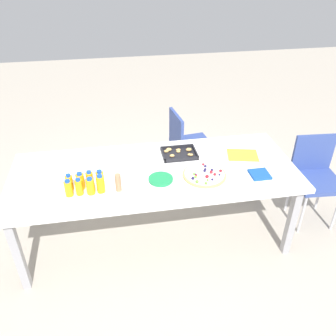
{
  "coord_description": "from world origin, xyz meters",
  "views": [
    {
      "loc": [
        -0.3,
        -2.37,
        2.29
      ],
      "look_at": [
        0.11,
        -0.01,
        0.74
      ],
      "focal_mm": 37.51,
      "sensor_mm": 36.0,
      "label": 1
    }
  ],
  "objects_px": {
    "chair_end": "(315,173)",
    "juice_bottle_3": "(101,184)",
    "chair_far_right": "(186,141)",
    "juice_bottle_6": "(90,180)",
    "napkin_stack": "(260,174)",
    "juice_bottle_4": "(69,182)",
    "snack_tray": "(179,153)",
    "juice_bottle_5": "(80,181)",
    "cardboard_tube": "(118,183)",
    "plate_stack": "(161,179)",
    "fruit_pizza": "(204,175)",
    "party_table": "(155,176)",
    "juice_bottle_1": "(79,187)",
    "juice_bottle_2": "(90,186)",
    "paper_folder": "(243,155)",
    "juice_bottle_0": "(69,188)",
    "juice_bottle_7": "(100,179)"
  },
  "relations": [
    {
      "from": "chair_end",
      "to": "juice_bottle_3",
      "type": "height_order",
      "value": "juice_bottle_3"
    },
    {
      "from": "chair_far_right",
      "to": "juice_bottle_6",
      "type": "bearing_deg",
      "value": -52.36
    },
    {
      "from": "chair_end",
      "to": "napkin_stack",
      "type": "distance_m",
      "value": 0.76
    },
    {
      "from": "juice_bottle_4",
      "to": "snack_tray",
      "type": "relative_size",
      "value": 0.44
    },
    {
      "from": "juice_bottle_5",
      "to": "cardboard_tube",
      "type": "bearing_deg",
      "value": -15.88
    },
    {
      "from": "juice_bottle_5",
      "to": "plate_stack",
      "type": "distance_m",
      "value": 0.61
    },
    {
      "from": "fruit_pizza",
      "to": "party_table",
      "type": "bearing_deg",
      "value": 158.36
    },
    {
      "from": "juice_bottle_5",
      "to": "cardboard_tube",
      "type": "height_order",
      "value": "cardboard_tube"
    },
    {
      "from": "juice_bottle_1",
      "to": "juice_bottle_6",
      "type": "bearing_deg",
      "value": 44.03
    },
    {
      "from": "chair_far_right",
      "to": "juice_bottle_1",
      "type": "distance_m",
      "value": 1.51
    },
    {
      "from": "fruit_pizza",
      "to": "juice_bottle_2",
      "type": "bearing_deg",
      "value": -175.17
    },
    {
      "from": "juice_bottle_2",
      "to": "plate_stack",
      "type": "relative_size",
      "value": 0.71
    },
    {
      "from": "chair_far_right",
      "to": "cardboard_tube",
      "type": "relative_size",
      "value": 5.89
    },
    {
      "from": "juice_bottle_5",
      "to": "napkin_stack",
      "type": "xyz_separation_m",
      "value": [
        1.39,
        -0.07,
        -0.05
      ]
    },
    {
      "from": "paper_folder",
      "to": "napkin_stack",
      "type": "bearing_deg",
      "value": -85.4
    },
    {
      "from": "plate_stack",
      "to": "cardboard_tube",
      "type": "relative_size",
      "value": 1.36
    },
    {
      "from": "juice_bottle_2",
      "to": "juice_bottle_4",
      "type": "relative_size",
      "value": 1.04
    },
    {
      "from": "juice_bottle_3",
      "to": "juice_bottle_1",
      "type": "bearing_deg",
      "value": -178.31
    },
    {
      "from": "fruit_pizza",
      "to": "snack_tray",
      "type": "bearing_deg",
      "value": 110.21
    },
    {
      "from": "chair_end",
      "to": "paper_folder",
      "type": "bearing_deg",
      "value": -0.76
    },
    {
      "from": "juice_bottle_3",
      "to": "chair_end",
      "type": "bearing_deg",
      "value": 7.58
    },
    {
      "from": "chair_end",
      "to": "cardboard_tube",
      "type": "bearing_deg",
      "value": 12.65
    },
    {
      "from": "fruit_pizza",
      "to": "plate_stack",
      "type": "bearing_deg",
      "value": 179.53
    },
    {
      "from": "juice_bottle_2",
      "to": "juice_bottle_0",
      "type": "bearing_deg",
      "value": 178.93
    },
    {
      "from": "chair_end",
      "to": "plate_stack",
      "type": "height_order",
      "value": "chair_end"
    },
    {
      "from": "juice_bottle_7",
      "to": "cardboard_tube",
      "type": "bearing_deg",
      "value": -28.95
    },
    {
      "from": "juice_bottle_2",
      "to": "juice_bottle_5",
      "type": "height_order",
      "value": "same"
    },
    {
      "from": "juice_bottle_0",
      "to": "snack_tray",
      "type": "relative_size",
      "value": 0.45
    },
    {
      "from": "cardboard_tube",
      "to": "juice_bottle_7",
      "type": "bearing_deg",
      "value": 151.05
    },
    {
      "from": "juice_bottle_2",
      "to": "snack_tray",
      "type": "distance_m",
      "value": 0.87
    },
    {
      "from": "juice_bottle_1",
      "to": "paper_folder",
      "type": "bearing_deg",
      "value": 13.22
    },
    {
      "from": "snack_tray",
      "to": "cardboard_tube",
      "type": "xyz_separation_m",
      "value": [
        -0.55,
        -0.44,
        0.06
      ]
    },
    {
      "from": "paper_folder",
      "to": "juice_bottle_5",
      "type": "bearing_deg",
      "value": -169.73
    },
    {
      "from": "plate_stack",
      "to": "paper_folder",
      "type": "distance_m",
      "value": 0.8
    },
    {
      "from": "chair_far_right",
      "to": "snack_tray",
      "type": "distance_m",
      "value": 0.69
    },
    {
      "from": "juice_bottle_2",
      "to": "snack_tray",
      "type": "height_order",
      "value": "juice_bottle_2"
    },
    {
      "from": "party_table",
      "to": "snack_tray",
      "type": "xyz_separation_m",
      "value": [
        0.24,
        0.21,
        0.07
      ]
    },
    {
      "from": "snack_tray",
      "to": "paper_folder",
      "type": "distance_m",
      "value": 0.56
    },
    {
      "from": "chair_end",
      "to": "chair_far_right",
      "type": "bearing_deg",
      "value": -32.96
    },
    {
      "from": "plate_stack",
      "to": "paper_folder",
      "type": "relative_size",
      "value": 0.74
    },
    {
      "from": "juice_bottle_4",
      "to": "juice_bottle_7",
      "type": "bearing_deg",
      "value": -1.5
    },
    {
      "from": "juice_bottle_5",
      "to": "juice_bottle_2",
      "type": "bearing_deg",
      "value": -46.78
    },
    {
      "from": "juice_bottle_3",
      "to": "cardboard_tube",
      "type": "relative_size",
      "value": 1.04
    },
    {
      "from": "cardboard_tube",
      "to": "chair_end",
      "type": "bearing_deg",
      "value": 8.38
    },
    {
      "from": "juice_bottle_5",
      "to": "juice_bottle_6",
      "type": "distance_m",
      "value": 0.07
    },
    {
      "from": "cardboard_tube",
      "to": "juice_bottle_3",
      "type": "bearing_deg",
      "value": 176.28
    },
    {
      "from": "juice_bottle_6",
      "to": "paper_folder",
      "type": "xyz_separation_m",
      "value": [
        1.3,
        0.25,
        -0.06
      ]
    },
    {
      "from": "chair_far_right",
      "to": "juice_bottle_4",
      "type": "bearing_deg",
      "value": -56.52
    },
    {
      "from": "chair_far_right",
      "to": "juice_bottle_6",
      "type": "height_order",
      "value": "juice_bottle_6"
    },
    {
      "from": "chair_far_right",
      "to": "juice_bottle_3",
      "type": "distance_m",
      "value": 1.4
    }
  ]
}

